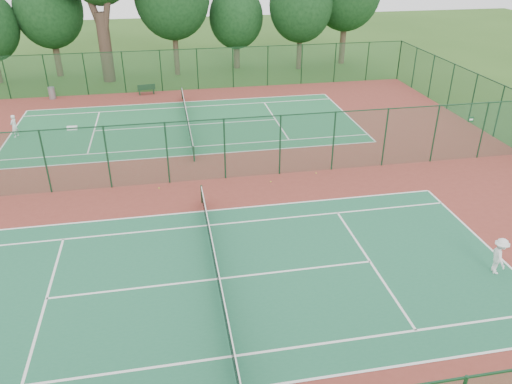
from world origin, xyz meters
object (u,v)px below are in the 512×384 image
Objects in this scene: trash_bin at (52,93)px; bench at (146,89)px; kit_bag at (72,128)px; player_near at (499,256)px; player_far at (14,126)px.

trash_bin is 7.59m from bench.
player_near is at bearing -43.43° from kit_bag.
trash_bin is at bearing 170.80° from bench.
player_near is at bearing 72.67° from player_far.
player_far is 1.01× the size of bench.
player_far reaches higher than kit_bag.
player_near is 29.70m from player_far.
player_far is at bearing -165.52° from kit_bag.
player_near reaches higher than bench.
player_far reaches higher than bench.
trash_bin is 1.41× the size of kit_bag.
bench reaches higher than kit_bag.
player_near reaches higher than player_far.
bench is at bearing -1.58° from trash_bin.
player_far is 11.92m from bench.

